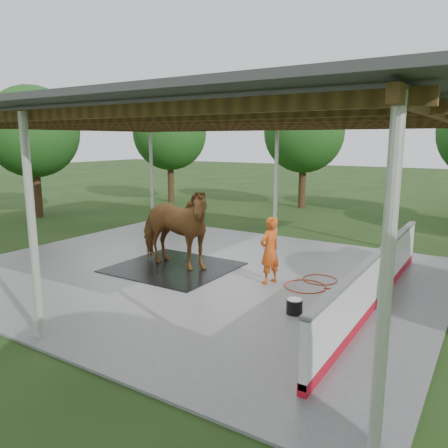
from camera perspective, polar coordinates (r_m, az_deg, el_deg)
The scene contains 12 objects.
ground at distance 11.68m, azimuth -3.50°, elevation -6.28°, with size 100.00×100.00×0.00m, color #1E3814.
concrete_slab at distance 11.67m, azimuth -3.50°, elevation -6.16°, with size 12.00×10.00×0.05m, color slate.
pavilion_structure at distance 11.17m, azimuth -3.74°, elevation 13.54°, with size 12.60×10.60×4.05m.
dasher_board at distance 9.67m, azimuth 19.33°, elevation -6.90°, with size 0.16×8.00×1.15m.
tree_belt at distance 11.74m, azimuth 0.13°, elevation 12.57°, with size 28.00×28.00×5.80m.
rubber_mat at distance 11.95m, azimuth -6.59°, elevation -5.62°, with size 3.04×2.85×0.02m, color black.
horse at distance 11.69m, azimuth -6.71°, elevation -0.46°, with size 1.17×2.57×2.17m, color brown.
handler at distance 10.48m, azimuth 6.01°, elevation -3.44°, with size 0.59×0.39×1.62m, color #C04A14.
wash_bucket at distance 8.93m, azimuth 9.18°, elevation -10.54°, with size 0.32×0.32×0.30m.
soap_bottle_a at distance 9.42m, azimuth 13.16°, elevation -9.46°, with size 0.13×0.13×0.34m, color silver.
soap_bottle_b at distance 9.41m, azimuth 13.76°, elevation -9.93°, with size 0.09×0.09×0.20m, color #338CD8.
hose_coil at distance 10.78m, azimuth 11.46°, elevation -7.62°, with size 2.22×1.58×0.02m.
Camera 1 is at (6.55, -9.03, 3.46)m, focal length 35.00 mm.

